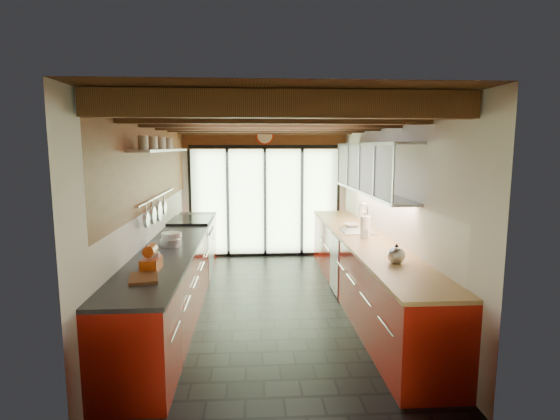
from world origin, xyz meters
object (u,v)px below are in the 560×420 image
object	(u,v)px
kettle	(396,254)
bowl	(351,225)
soap_bottle	(366,231)
paper_towel	(365,227)
stand_mixer	(151,260)

from	to	relation	value
kettle	bowl	distance (m)	2.10
kettle	bowl	bearing A→B (deg)	90.00
soap_bottle	kettle	bearing A→B (deg)	-90.00
kettle	paper_towel	world-z (taller)	paper_towel
stand_mixer	paper_towel	world-z (taller)	paper_towel
stand_mixer	paper_towel	bearing A→B (deg)	28.58
stand_mixer	kettle	world-z (taller)	stand_mixer
kettle	bowl	size ratio (longest dim) A/B	1.17
stand_mixer	paper_towel	xyz separation A→B (m)	(2.54, 1.38, 0.04)
stand_mixer	paper_towel	size ratio (longest dim) A/B	0.83
stand_mixer	kettle	distance (m)	2.54
stand_mixer	bowl	bearing A→B (deg)	40.77
kettle	bowl	xyz separation A→B (m)	(0.00, 2.10, -0.07)
bowl	soap_bottle	bearing A→B (deg)	-90.00
kettle	stand_mixer	bearing A→B (deg)	-177.86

